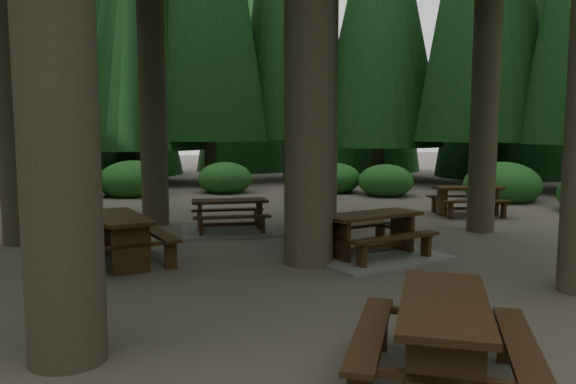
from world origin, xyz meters
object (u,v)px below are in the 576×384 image
object	(u,v)px
picnic_table_b	(119,232)
picnic_table_d	(468,196)
picnic_table_e	(444,330)
picnic_table_a	(371,242)
picnic_table_c	(230,221)

from	to	relation	value
picnic_table_b	picnic_table_d	bearing A→B (deg)	-84.41
picnic_table_b	picnic_table_e	size ratio (longest dim) A/B	0.93
picnic_table_b	picnic_table_e	xyz separation A→B (m)	(2.76, -5.68, -0.01)
picnic_table_a	picnic_table_d	xyz separation A→B (m)	(4.56, 3.80, 0.24)
picnic_table_c	picnic_table_e	size ratio (longest dim) A/B	0.94
picnic_table_b	picnic_table_c	size ratio (longest dim) A/B	0.99
picnic_table_b	picnic_table_e	distance (m)	6.32
picnic_table_a	picnic_table_c	distance (m)	3.77
picnic_table_e	picnic_table_b	bearing A→B (deg)	56.80
picnic_table_a	picnic_table_e	xyz separation A→B (m)	(-1.59, -4.93, 0.28)
picnic_table_d	picnic_table_c	bearing A→B (deg)	-164.18
picnic_table_c	picnic_table_e	xyz separation A→B (m)	(0.40, -8.13, 0.31)
picnic_table_b	picnic_table_d	size ratio (longest dim) A/B	1.12
picnic_table_a	picnic_table_d	bearing A→B (deg)	24.32
picnic_table_b	picnic_table_e	world-z (taller)	picnic_table_b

